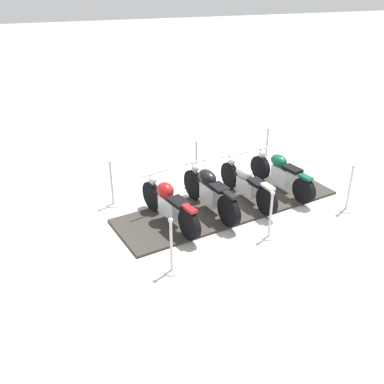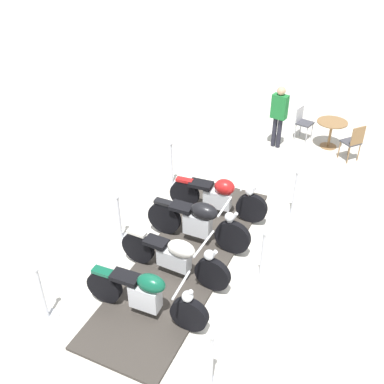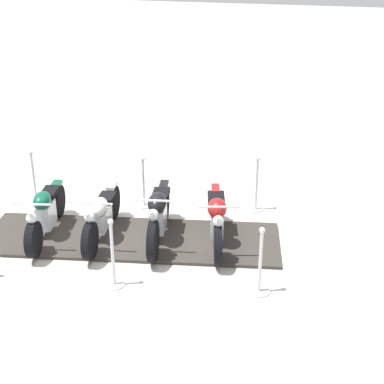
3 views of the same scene
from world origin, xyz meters
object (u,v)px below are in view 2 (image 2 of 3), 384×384
(motorcycle_maroon, at_px, (219,196))
(cafe_chair_near_table, at_px, (303,121))
(stanchion_right_mid, at_px, (261,266))
(stanchion_left_front, at_px, (45,303))
(motorcycle_forest, at_px, (147,294))
(stanchion_left_rear, at_px, (172,170))
(stanchion_right_rear, at_px, (293,201))
(motorcycle_black, at_px, (199,222))
(cafe_table, at_px, (331,128))
(stanchion_left_mid, at_px, (120,224))
(stanchion_right_front, at_px, (211,368))
(cafe_chair_across_table, at_px, (353,141))
(motorcycle_cream, at_px, (176,256))
(bystander_person, at_px, (279,112))

(motorcycle_maroon, distance_m, cafe_chair_near_table, 4.39)
(stanchion_right_mid, relative_size, stanchion_left_front, 1.04)
(motorcycle_forest, height_order, stanchion_left_rear, stanchion_left_rear)
(stanchion_right_rear, bearing_deg, motorcycle_black, 152.08)
(stanchion_right_rear, distance_m, stanchion_left_front, 5.27)
(motorcycle_black, height_order, cafe_table, motorcycle_black)
(stanchion_left_mid, bearing_deg, stanchion_right_front, -116.36)
(stanchion_right_rear, height_order, cafe_table, stanchion_right_rear)
(motorcycle_black, height_order, motorcycle_maroon, motorcycle_black)
(motorcycle_forest, xyz_separation_m, stanchion_left_front, (-0.98, 1.29, -0.16))
(motorcycle_black, relative_size, cafe_table, 2.64)
(motorcycle_forest, bearing_deg, motorcycle_maroon, 87.85)
(motorcycle_forest, distance_m, cafe_chair_near_table, 7.37)
(motorcycle_maroon, bearing_deg, stanchion_left_front, -115.83)
(stanchion_right_rear, height_order, cafe_chair_across_table, stanchion_right_rear)
(stanchion_left_rear, bearing_deg, stanchion_right_rear, -78.64)
(motorcycle_forest, height_order, motorcycle_cream, motorcycle_cream)
(motorcycle_forest, height_order, stanchion_left_mid, stanchion_left_mid)
(motorcycle_maroon, bearing_deg, stanchion_right_mid, -51.44)
(cafe_chair_near_table, bearing_deg, stanchion_left_mid, -97.97)
(stanchion_right_front, xyz_separation_m, stanchion_left_rear, (3.77, 3.68, -0.00))
(stanchion_right_mid, bearing_deg, stanchion_right_front, -168.64)
(stanchion_right_mid, height_order, cafe_chair_across_table, stanchion_right_mid)
(motorcycle_black, xyz_separation_m, stanchion_left_mid, (-0.78, 1.33, -0.19))
(stanchion_left_rear, bearing_deg, cafe_chair_near_table, -19.56)
(stanchion_right_rear, relative_size, stanchion_right_front, 1.02)
(motorcycle_forest, xyz_separation_m, cafe_table, (7.32, -0.07, 0.06))
(bystander_person, bearing_deg, stanchion_right_rear, 31.80)
(motorcycle_cream, relative_size, stanchion_right_rear, 1.93)
(stanchion_right_front, height_order, stanchion_left_mid, stanchion_right_front)
(stanchion_right_front, bearing_deg, stanchion_left_front, 101.36)
(motorcycle_cream, height_order, stanchion_left_front, stanchion_left_front)
(stanchion_right_front, height_order, bystander_person, bystander_person)
(stanchion_right_mid, distance_m, stanchion_left_front, 3.62)
(stanchion_left_front, height_order, cafe_table, stanchion_left_front)
(cafe_chair_near_table, bearing_deg, stanchion_right_mid, -70.84)
(stanchion_right_rear, bearing_deg, stanchion_right_mid, -168.64)
(cafe_table, bearing_deg, stanchion_left_front, 170.68)
(motorcycle_maroon, distance_m, stanchion_left_rear, 1.63)
(motorcycle_black, height_order, bystander_person, bystander_person)
(stanchion_left_mid, xyz_separation_m, cafe_table, (6.13, -1.80, 0.21))
(motorcycle_maroon, bearing_deg, stanchion_right_rear, 22.39)
(stanchion_right_front, relative_size, stanchion_left_front, 0.98)
(motorcycle_forest, xyz_separation_m, stanchion_left_mid, (1.19, 1.72, -0.15))
(stanchion_left_rear, distance_m, cafe_chair_near_table, 4.23)
(cafe_table, relative_size, cafe_chair_across_table, 0.81)
(motorcycle_maroon, bearing_deg, stanchion_left_mid, -138.51)
(motorcycle_black, xyz_separation_m, stanchion_left_front, (-2.95, 0.90, -0.21))
(motorcycle_maroon, xyz_separation_m, stanchion_right_rear, (0.97, -1.23, -0.16))
(motorcycle_forest, xyz_separation_m, stanchion_right_front, (-0.42, -1.52, -0.11))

